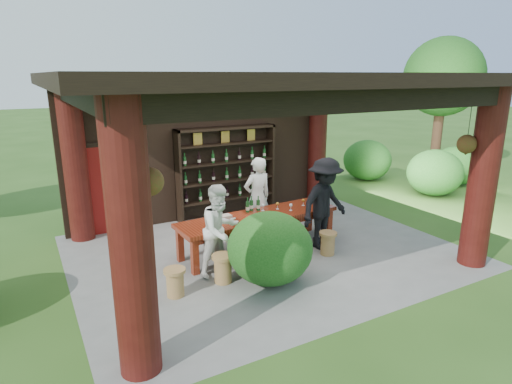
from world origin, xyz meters
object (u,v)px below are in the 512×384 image
stool_near_right (328,243)px  host (257,198)px  guest_woman (220,230)px  napkin_basket (224,219)px  stool_far_left (175,282)px  guest_man (325,204)px  tasting_table (259,220)px  stool_near_left (223,268)px  wine_shelf (227,172)px

stool_near_right → host: host is taller
guest_woman → napkin_basket: size_ratio=6.36×
stool_near_right → napkin_basket: napkin_basket is taller
stool_near_right → stool_far_left: 3.20m
guest_man → napkin_basket: 2.08m
napkin_basket → stool_near_right: bearing=-23.2°
tasting_table → guest_woman: size_ratio=2.08×
host → guest_woman: (-1.47, -1.28, -0.06)m
stool_near_left → tasting_table: bearing=37.3°
tasting_table → napkin_basket: bearing=-174.4°
stool_near_right → host: (-0.75, 1.54, 0.64)m
stool_far_left → wine_shelf: bearing=53.1°
tasting_table → napkin_basket: napkin_basket is taller
guest_woman → napkin_basket: (0.33, 0.54, -0.01)m
stool_near_right → guest_man: size_ratio=0.25×
guest_woman → guest_man: size_ratio=0.88×
stool_near_right → wine_shelf: bearing=102.3°
stool_near_left → stool_far_left: stool_near_left is taller
stool_near_right → guest_woman: guest_woman is taller
tasting_table → guest_man: size_ratio=1.82×
stool_near_left → guest_man: size_ratio=0.26×
wine_shelf → napkin_basket: size_ratio=9.86×
stool_near_right → napkin_basket: size_ratio=1.79×
wine_shelf → napkin_basket: wine_shelf is taller
tasting_table → stool_far_left: (-2.12, -1.01, -0.38)m
host → napkin_basket: 1.35m
stool_near_left → stool_near_right: stool_near_left is taller
stool_near_left → host: host is taller
wine_shelf → stool_near_left: bearing=-116.5°
stool_near_left → guest_woman: bearing=71.4°
stool_near_right → host: bearing=115.8°
tasting_table → guest_man: 1.38m
tasting_table → napkin_basket: 0.83m
tasting_table → stool_near_left: 1.61m
stool_near_left → guest_man: (2.47, 0.41, 0.68)m
tasting_table → guest_woman: 1.31m
stool_near_left → stool_near_right: 2.32m
host → napkin_basket: size_ratio=6.86×
host → guest_woman: bearing=39.3°
guest_woman → host: bearing=24.5°
tasting_table → stool_far_left: tasting_table is taller
stool_near_right → guest_woman: (-2.21, 0.26, 0.58)m
wine_shelf → napkin_basket: (-1.18, -2.39, -0.31)m
guest_woman → stool_near_right: bearing=-23.4°
stool_far_left → napkin_basket: napkin_basket is taller
host → guest_man: (0.89, -1.20, 0.05)m
stool_far_left → guest_man: bearing=8.0°
napkin_basket → wine_shelf: bearing=63.7°
tasting_table → stool_near_right: 1.44m
guest_woman → guest_man: bearing=-14.8°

